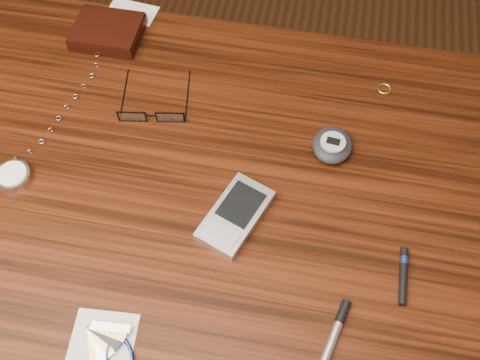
# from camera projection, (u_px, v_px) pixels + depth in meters

# --- Properties ---
(ground) EXTENTS (3.80, 3.80, 0.00)m
(ground) POSITION_uv_depth(u_px,v_px,m) (224.00, 330.00, 1.42)
(ground) COLOR #472814
(ground) RESTS_ON ground
(desk) EXTENTS (1.00, 0.70, 0.75)m
(desk) POSITION_uv_depth(u_px,v_px,m) (213.00, 220.00, 0.87)
(desk) COLOR #3C1709
(desk) RESTS_ON ground
(wallet_and_card) EXTENTS (0.13, 0.15, 0.03)m
(wallet_and_card) POSITION_uv_depth(u_px,v_px,m) (108.00, 31.00, 0.93)
(wallet_and_card) COLOR black
(wallet_and_card) RESTS_ON desk
(eyeglasses) EXTENTS (0.12, 0.13, 0.02)m
(eyeglasses) POSITION_uv_depth(u_px,v_px,m) (152.00, 114.00, 0.84)
(eyeglasses) COLOR black
(eyeglasses) RESTS_ON desk
(gold_ring) EXTENTS (0.03, 0.03, 0.00)m
(gold_ring) POSITION_uv_depth(u_px,v_px,m) (384.00, 89.00, 0.88)
(gold_ring) COLOR #E2D362
(gold_ring) RESTS_ON desk
(pocket_watch) EXTENTS (0.08, 0.34, 0.02)m
(pocket_watch) POSITION_uv_depth(u_px,v_px,m) (17.00, 170.00, 0.79)
(pocket_watch) COLOR silver
(pocket_watch) RESTS_ON desk
(pda_phone) EXTENTS (0.10, 0.13, 0.02)m
(pda_phone) POSITION_uv_depth(u_px,v_px,m) (235.00, 215.00, 0.75)
(pda_phone) COLOR silver
(pda_phone) RESTS_ON desk
(pedometer) EXTENTS (0.07, 0.07, 0.03)m
(pedometer) POSITION_uv_depth(u_px,v_px,m) (332.00, 145.00, 0.81)
(pedometer) COLOR #21232D
(pedometer) RESTS_ON desk
(notepad_keys) EXTENTS (0.10, 0.10, 0.01)m
(notepad_keys) POSITION_uv_depth(u_px,v_px,m) (110.00, 351.00, 0.66)
(notepad_keys) COLOR silver
(notepad_keys) RESTS_ON desk
(silver_pen) EXTENTS (0.05, 0.14, 0.01)m
(silver_pen) POSITION_uv_depth(u_px,v_px,m) (330.00, 345.00, 0.66)
(silver_pen) COLOR #B7B7BC
(silver_pen) RESTS_ON desk
(black_blue_pen) EXTENTS (0.01, 0.08, 0.01)m
(black_blue_pen) POSITION_uv_depth(u_px,v_px,m) (403.00, 274.00, 0.71)
(black_blue_pen) COLOR black
(black_blue_pen) RESTS_ON desk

